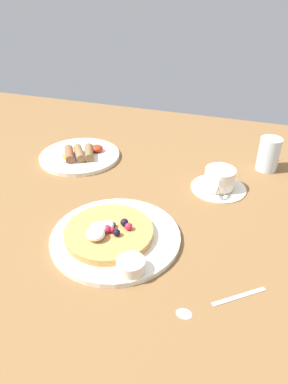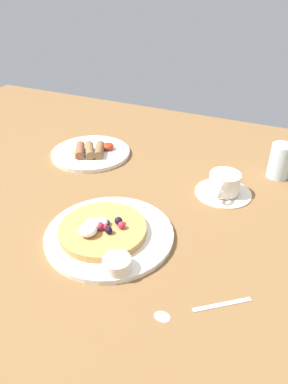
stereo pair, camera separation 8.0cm
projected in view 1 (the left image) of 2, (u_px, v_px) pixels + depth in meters
The scene contains 10 objects.
ground_plane at pixel (123, 202), 0.89m from camera, with size 2.04×1.30×0.03m, color brown.
pancake_plate at pixel (116, 237), 0.74m from camera, with size 0.28×0.28×0.01m, color white.
pancake_with_berries at pixel (108, 232), 0.73m from camera, with size 0.19×0.19×0.04m.
syrup_ramekin at pixel (131, 265), 0.64m from camera, with size 0.05×0.05×0.03m.
breakfast_plate at pixel (80, 156), 1.06m from camera, with size 0.24×0.24×0.01m, color silver.
fried_breakfast at pixel (80, 153), 1.04m from camera, with size 0.12×0.13×0.03m.
coffee_saucer at pixel (218, 187), 0.92m from camera, with size 0.15×0.15×0.01m, color white.
coffee_cup at pixel (220, 178), 0.90m from camera, with size 0.08×0.11×0.05m.
teaspoon at pixel (207, 306), 0.59m from camera, with size 0.14×0.11×0.01m.
water_glass at pixel (269, 154), 0.98m from camera, with size 0.06×0.06×0.10m, color silver.
Camera 1 is at (0.29, -0.68, 0.49)m, focal length 32.40 mm.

